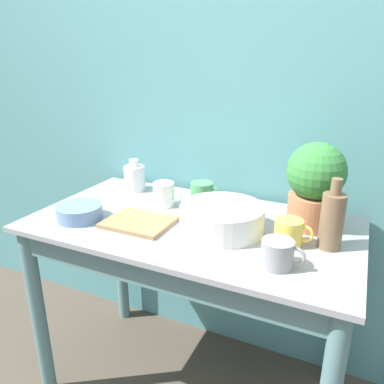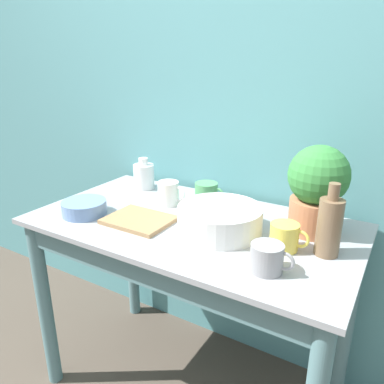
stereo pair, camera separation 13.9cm
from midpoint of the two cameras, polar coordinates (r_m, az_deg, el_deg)
wall_back at (r=1.68m, az=3.40°, el=12.59°), size 6.00×0.05×2.40m
counter_table at (r=1.49m, az=-3.14°, el=-10.83°), size 1.23×0.68×0.82m
potted_plant at (r=1.38m, az=15.56°, el=1.21°), size 0.21×0.21×0.32m
bowl_wash_large at (r=1.34m, az=1.63°, el=-4.06°), size 0.30×0.30×0.10m
bottle_tall at (r=1.26m, az=17.65°, el=-4.11°), size 0.08×0.08×0.24m
bottle_short at (r=1.79m, az=-10.96°, el=2.17°), size 0.10×0.10×0.15m
mug_yellow at (r=1.27m, az=11.56°, el=-6.10°), size 0.13×0.09×0.09m
mug_green at (r=1.58m, az=-0.95°, el=-0.30°), size 0.13×0.10×0.10m
mug_white at (r=1.58m, az=-6.76°, el=-0.37°), size 0.13×0.09×0.10m
mug_grey at (r=1.13m, az=9.55°, el=-9.34°), size 0.13×0.10×0.08m
bowl_small_blue at (r=1.53m, az=-19.27°, el=-2.96°), size 0.18×0.18×0.06m
tray_board at (r=1.43m, az=-10.91°, el=-4.61°), size 0.24×0.19×0.02m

